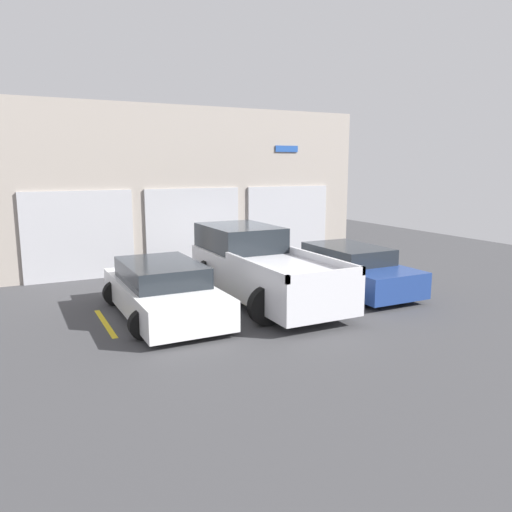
% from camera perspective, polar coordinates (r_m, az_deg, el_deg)
% --- Properties ---
extents(ground_plane, '(28.00, 28.00, 0.00)m').
position_cam_1_polar(ground_plane, '(14.28, -2.24, -3.56)').
color(ground_plane, '#3D3D3F').
extents(shophouse_building, '(12.14, 0.68, 5.32)m').
position_cam_1_polar(shophouse_building, '(16.92, -6.99, 7.42)').
color(shophouse_building, '#9E9389').
rests_on(shophouse_building, ground).
extents(pickup_truck, '(2.56, 5.48, 1.79)m').
position_cam_1_polar(pickup_truck, '(12.85, 0.37, -1.23)').
color(pickup_truck, silver).
rests_on(pickup_truck, ground).
extents(sedan_white, '(2.23, 4.46, 1.24)m').
position_cam_1_polar(sedan_white, '(11.69, -10.62, -3.89)').
color(sedan_white, white).
rests_on(sedan_white, ground).
extents(sedan_side, '(2.22, 4.27, 1.24)m').
position_cam_1_polar(sedan_side, '(14.05, 10.57, -1.47)').
color(sedan_side, navy).
rests_on(sedan_side, ground).
extents(parking_stripe_far_left, '(0.12, 2.20, 0.01)m').
position_cam_1_polar(parking_stripe_far_left, '(11.54, -16.84, -7.35)').
color(parking_stripe_far_left, gold).
rests_on(parking_stripe_far_left, ground).
extents(parking_stripe_left, '(0.12, 2.20, 0.01)m').
position_cam_1_polar(parking_stripe_left, '(12.23, -4.51, -5.93)').
color(parking_stripe_left, gold).
rests_on(parking_stripe_left, ground).
extents(parking_stripe_centre, '(0.12, 2.20, 0.01)m').
position_cam_1_polar(parking_stripe_centre, '(13.42, 6.03, -4.50)').
color(parking_stripe_centre, gold).
rests_on(parking_stripe_centre, ground).
extents(parking_stripe_right, '(0.12, 2.20, 0.01)m').
position_cam_1_polar(parking_stripe_right, '(14.98, 14.59, -3.21)').
color(parking_stripe_right, gold).
rests_on(parking_stripe_right, ground).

